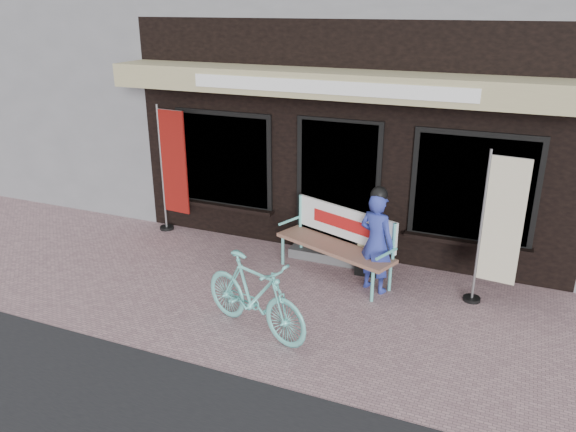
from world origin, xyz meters
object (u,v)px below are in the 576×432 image
at_px(bicycle, 255,295).
at_px(nobori_cream, 498,229).
at_px(menu_stand, 371,248).
at_px(person, 376,240).
at_px(nobori_red, 172,169).
at_px(bench, 339,237).

height_order(bicycle, nobori_cream, nobori_cream).
bearing_deg(menu_stand, person, -68.80).
distance_m(nobori_red, menu_stand, 3.71).
bearing_deg(bench, nobori_cream, 19.02).
bearing_deg(nobori_red, menu_stand, -1.39).
relative_size(bench, nobori_red, 0.87).
bearing_deg(bench, bicycle, -83.12).
xyz_separation_m(bench, menu_stand, (0.46, 0.12, -0.15)).
xyz_separation_m(person, nobori_red, (-3.78, 0.75, 0.40)).
xyz_separation_m(person, menu_stand, (-0.16, 0.36, -0.30)).
bearing_deg(person, bicycle, -103.68).
bearing_deg(nobori_red, bicycle, -36.47).
distance_m(nobori_cream, menu_stand, 1.82).
relative_size(nobori_cream, menu_stand, 2.38).
bearing_deg(menu_stand, nobori_red, 171.17).
relative_size(person, menu_stand, 1.72).
xyz_separation_m(nobori_red, menu_stand, (3.62, -0.40, -0.70)).
bearing_deg(nobori_cream, bicycle, -139.49).
bearing_deg(bench, menu_stand, 35.06).
bearing_deg(bicycle, nobori_cream, -36.11).
distance_m(bicycle, nobori_red, 3.66).
relative_size(bench, bicycle, 1.17).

